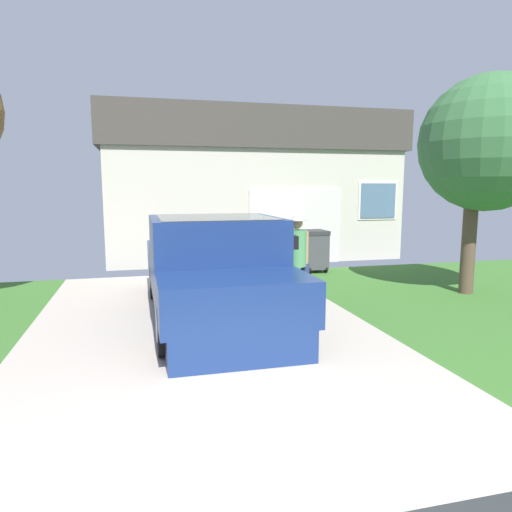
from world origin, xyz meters
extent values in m
cube|color=#BCB0A1|center=(0.00, 4.50, -0.03)|extent=(5.20, 9.00, 0.06)
cube|color=navy|center=(0.27, 5.24, 0.21)|extent=(1.84, 5.28, 0.42)
cube|color=navy|center=(0.27, 4.80, 1.05)|extent=(1.98, 1.96, 1.26)
cube|color=#1E2833|center=(0.27, 4.80, 1.42)|extent=(1.75, 1.81, 0.53)
cube|color=navy|center=(0.28, 3.21, 0.72)|extent=(1.98, 1.22, 0.60)
cube|color=black|center=(0.26, 6.83, 0.45)|extent=(1.98, 2.11, 0.06)
cube|color=navy|center=(1.22, 6.83, 0.71)|extent=(0.07, 2.11, 0.57)
cube|color=navy|center=(-0.70, 6.82, 0.71)|extent=(0.07, 2.11, 0.57)
cube|color=navy|center=(0.26, 7.85, 0.71)|extent=(1.98, 0.07, 0.57)
cube|color=black|center=(1.36, 4.12, 1.32)|extent=(0.10, 0.18, 0.20)
cylinder|color=black|center=(1.13, 3.40, 0.40)|extent=(0.26, 0.80, 0.80)
cylinder|color=#9E9EA3|center=(1.13, 3.40, 0.40)|extent=(0.28, 0.44, 0.44)
cylinder|color=black|center=(-0.58, 3.39, 0.40)|extent=(0.26, 0.80, 0.80)
cylinder|color=#9E9EA3|center=(-0.58, 3.39, 0.40)|extent=(0.28, 0.44, 0.44)
cylinder|color=black|center=(1.12, 6.62, 0.40)|extent=(0.26, 0.80, 0.80)
cylinder|color=#9E9EA3|center=(1.12, 6.62, 0.40)|extent=(0.28, 0.44, 0.44)
cylinder|color=black|center=(-0.60, 6.61, 0.40)|extent=(0.26, 0.80, 0.80)
cylinder|color=#9E9EA3|center=(-0.60, 6.61, 0.40)|extent=(0.28, 0.44, 0.44)
cylinder|color=navy|center=(1.86, 4.94, 0.42)|extent=(0.15, 0.15, 0.85)
cylinder|color=navy|center=(1.49, 4.84, 0.42)|extent=(0.15, 0.15, 0.85)
cylinder|color=#4C9356|center=(1.67, 4.89, 1.13)|extent=(0.34, 0.34, 0.61)
cylinder|color=tan|center=(1.86, 4.94, 1.11)|extent=(0.09, 0.09, 0.58)
cylinder|color=tan|center=(1.48, 4.84, 1.11)|extent=(0.09, 0.09, 0.58)
sphere|color=tan|center=(1.67, 4.89, 1.56)|extent=(0.21, 0.21, 0.21)
cylinder|color=#BCB2A3|center=(1.67, 4.89, 1.60)|extent=(0.42, 0.42, 0.01)
cone|color=#BCB2A3|center=(1.67, 4.89, 1.66)|extent=(0.22, 0.22, 0.11)
cube|color=#232328|center=(1.44, 4.60, 0.11)|extent=(0.33, 0.15, 0.22)
torus|color=#232328|center=(1.44, 4.60, 0.27)|extent=(0.30, 0.02, 0.30)
cube|color=beige|center=(2.50, 12.58, 1.60)|extent=(8.51, 5.27, 3.20)
cube|color=#423D38|center=(2.50, 12.58, 3.78)|extent=(8.85, 5.48, 1.16)
cube|color=silver|center=(3.38, 9.92, 1.04)|extent=(2.68, 0.06, 2.09)
cube|color=slate|center=(5.92, 9.92, 1.76)|extent=(1.10, 0.05, 1.00)
cube|color=silver|center=(5.92, 9.93, 1.76)|extent=(1.23, 0.02, 1.12)
cylinder|color=brown|center=(5.57, 5.51, 1.11)|extent=(0.28, 0.28, 2.21)
sphere|color=#386C3B|center=(5.76, 5.70, 3.01)|extent=(2.06, 2.06, 2.06)
sphere|color=#386C3B|center=(5.77, 5.40, 2.99)|extent=(2.64, 2.64, 2.64)
cube|color=#424247|center=(3.43, 8.59, 0.53)|extent=(0.58, 0.68, 0.87)
cube|color=#2E2E31|center=(3.43, 8.59, 1.01)|extent=(0.60, 0.71, 0.10)
cylinder|color=black|center=(3.21, 8.31, 0.09)|extent=(0.05, 0.18, 0.18)
cylinder|color=black|center=(3.65, 8.31, 0.09)|extent=(0.05, 0.18, 0.18)
camera|label=1|loc=(-0.89, -2.49, 2.14)|focal=32.66mm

